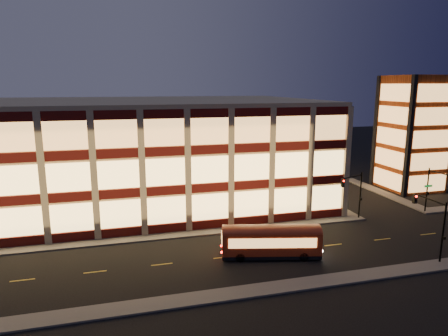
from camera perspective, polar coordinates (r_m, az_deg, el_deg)
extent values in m
plane|color=black|center=(44.71, -7.15, -10.03)|extent=(200.00, 200.00, 0.00)
cube|color=#514F4C|center=(45.35, -11.14, -9.74)|extent=(54.00, 2.00, 0.15)
cube|color=#514F4C|center=(66.79, 10.66, -2.69)|extent=(2.00, 30.00, 0.15)
cube|color=#514F4C|center=(72.15, 18.57, -2.03)|extent=(2.00, 30.00, 0.15)
cube|color=#514F4C|center=(33.09, -3.85, -18.11)|extent=(100.00, 2.00, 0.15)
cube|color=tan|center=(59.01, -12.51, 2.20)|extent=(50.00, 30.00, 14.00)
cube|color=tan|center=(58.27, -12.83, 9.25)|extent=(50.40, 30.40, 0.50)
cube|color=#470C0A|center=(45.97, -11.25, -8.68)|extent=(50.10, 0.25, 1.00)
cube|color=#F8C268|center=(45.30, -11.36, -6.18)|extent=(49.00, 0.20, 3.00)
cube|color=#470C0A|center=(66.28, 9.99, -2.26)|extent=(0.25, 30.10, 1.00)
cube|color=#F8C268|center=(65.80, 10.04, -0.49)|extent=(0.20, 29.00, 3.00)
cube|color=#470C0A|center=(44.63, -11.47, -3.38)|extent=(50.10, 0.25, 1.00)
cube|color=#F8C268|center=(44.16, -11.59, -0.74)|extent=(49.00, 0.20, 3.00)
cube|color=#470C0A|center=(65.36, 10.13, 1.48)|extent=(0.25, 30.10, 1.00)
cube|color=#F8C268|center=(65.02, 10.18, 3.30)|extent=(0.20, 29.00, 3.00)
cube|color=#470C0A|center=(43.71, -11.71, 2.20)|extent=(50.10, 0.25, 1.00)
cube|color=#F8C268|center=(43.43, -11.82, 4.93)|extent=(49.00, 0.20, 3.00)
cube|color=#470C0A|center=(64.73, 10.27, 5.31)|extent=(0.25, 30.10, 1.00)
cube|color=#F8C268|center=(64.53, 10.32, 7.17)|extent=(0.20, 29.00, 3.00)
cube|color=#8C3814|center=(70.30, 25.39, 4.50)|extent=(8.00, 8.00, 18.00)
cube|color=black|center=(64.70, 24.95, 4.00)|extent=(0.60, 0.60, 18.00)
cube|color=black|center=(70.97, 20.84, 4.93)|extent=(0.60, 0.60, 18.00)
cube|color=black|center=(75.91, 25.77, 4.92)|extent=(0.60, 0.60, 18.00)
cube|color=#FFAC59|center=(68.46, 27.05, -1.96)|extent=(6.60, 0.16, 2.60)
cube|color=#FFAC59|center=(68.92, 22.27, -1.45)|extent=(0.16, 6.60, 2.60)
cube|color=#FFAC59|center=(67.80, 27.31, 0.83)|extent=(6.60, 0.16, 2.60)
cube|color=#FFAC59|center=(68.27, 22.49, 1.32)|extent=(0.16, 6.60, 2.60)
cube|color=#FFAC59|center=(67.32, 27.59, 3.68)|extent=(6.60, 0.16, 2.60)
cube|color=#FFAC59|center=(67.79, 22.72, 4.15)|extent=(0.16, 6.60, 2.60)
cube|color=#FFAC59|center=(67.00, 27.86, 6.55)|extent=(6.60, 0.16, 2.60)
cube|color=#FFAC59|center=(67.48, 22.95, 7.01)|extent=(0.16, 6.60, 2.60)
cube|color=#FFAC59|center=(66.86, 28.15, 9.45)|extent=(6.60, 0.16, 2.60)
cube|color=#FFAC59|center=(67.33, 23.18, 9.89)|extent=(0.16, 6.60, 2.60)
cylinder|color=black|center=(52.72, 18.87, -3.75)|extent=(0.18, 0.18, 6.00)
cylinder|color=black|center=(50.53, 17.89, -1.19)|extent=(3.56, 1.63, 0.14)
cube|color=black|center=(49.10, 16.60, -2.07)|extent=(0.32, 0.32, 0.95)
sphere|color=#FF0C05|center=(48.88, 16.73, -1.78)|extent=(0.20, 0.20, 0.20)
cube|color=black|center=(52.66, 18.96, -4.22)|extent=(0.25, 0.18, 0.28)
cylinder|color=black|center=(58.79, 27.02, -2.84)|extent=(0.18, 0.18, 6.00)
cylinder|color=black|center=(56.80, 28.60, -0.68)|extent=(0.14, 4.00, 0.14)
cube|color=black|center=(58.74, 27.11, -3.27)|extent=(0.25, 0.18, 0.28)
cube|color=#0C7226|center=(58.55, 27.17, -2.31)|extent=(1.20, 0.06, 0.28)
cylinder|color=black|center=(42.89, 28.81, -8.15)|extent=(0.18, 0.18, 6.00)
cylinder|color=black|center=(43.50, 27.35, -4.01)|extent=(0.14, 4.00, 0.14)
cube|color=black|center=(45.06, 25.60, -3.99)|extent=(0.32, 0.32, 0.95)
sphere|color=#FF0C05|center=(44.85, 25.78, -3.68)|extent=(0.20, 0.20, 0.20)
cube|color=black|center=(42.88, 28.94, -8.73)|extent=(0.25, 0.18, 0.28)
cube|color=maroon|center=(39.77, 6.71, -10.34)|extent=(9.82, 4.56, 2.19)
cube|color=black|center=(40.27, 6.67, -12.04)|extent=(9.82, 4.56, 0.33)
cylinder|color=black|center=(38.98, 2.34, -12.65)|extent=(0.90, 0.48, 0.86)
cylinder|color=black|center=(40.90, 2.14, -11.43)|extent=(0.90, 0.48, 0.86)
cylinder|color=black|center=(39.83, 11.34, -12.33)|extent=(0.90, 0.48, 0.86)
cylinder|color=black|center=(41.70, 10.70, -11.17)|extent=(0.90, 0.48, 0.86)
cube|color=#FFAC59|center=(38.55, 6.98, -10.63)|extent=(8.17, 2.03, 0.95)
cube|color=#FFAC59|center=(40.79, 6.48, -9.33)|extent=(8.17, 2.03, 0.95)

